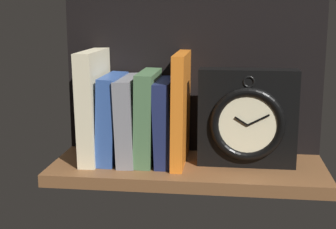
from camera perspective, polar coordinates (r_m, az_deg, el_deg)
ground_plane at (r=105.68cm, az=2.28°, el=-6.28°), size 56.95×22.38×2.50cm
back_panel at (r=111.73cm, az=2.84°, el=4.96°), size 56.95×1.20×36.43cm
book_cream_twain at (r=107.43cm, az=-8.43°, el=1.02°), size 3.91×16.42×23.40cm
book_blue_modern at (r=106.97cm, az=-6.39°, el=-0.37°), size 4.42×14.53×18.36cm
book_gray_chess at (r=106.17cm, az=-4.35°, el=-0.52°), size 4.12×15.60×17.97cm
book_green_romantic at (r=105.34cm, az=-2.31°, el=-0.25°), size 3.96×14.78×19.19cm
book_navy_bierce at (r=104.98cm, az=-0.27°, el=-0.75°), size 4.00×14.72×17.54cm
book_orange_pandolfini at (r=104.02cm, az=1.49°, el=0.71°), size 2.68×16.94×23.09cm
framed_clock at (r=102.87cm, az=9.05°, el=-0.51°), size 20.03×6.47×20.03cm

